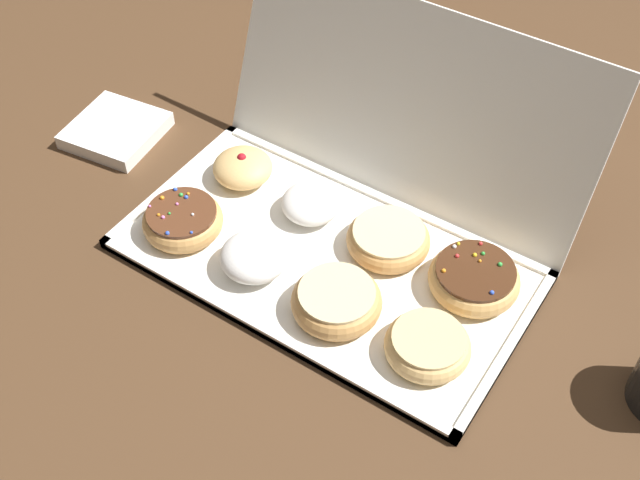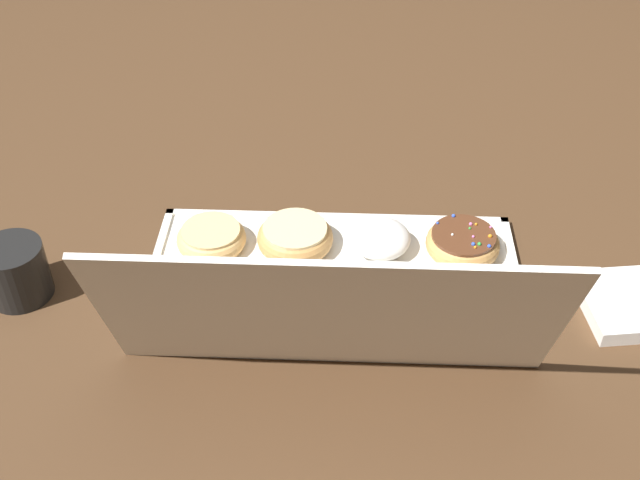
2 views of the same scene
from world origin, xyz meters
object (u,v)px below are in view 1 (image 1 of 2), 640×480
glazed_ring_donut_3 (428,345)px  jelly_filled_donut_4 (243,168)px  glazed_ring_donut_2 (337,301)px  powdered_filled_donut_5 (311,203)px  donut_box (325,261)px  napkin_stack (116,130)px  sprinkle_donut_0 (183,220)px  powdered_filled_donut_1 (254,256)px  sprinkle_donut_7 (474,278)px  glazed_ring_donut_6 (388,239)px

glazed_ring_donut_3 → jelly_filled_donut_4: size_ratio=1.21×
glazed_ring_donut_2 → powdered_filled_donut_5: 0.18m
glazed_ring_donut_3 → powdered_filled_donut_5: powdered_filled_donut_5 is taller
donut_box → napkin_stack: (-0.42, 0.04, 0.01)m
sprinkle_donut_0 → glazed_ring_donut_2: sprinkle_donut_0 is taller
sprinkle_donut_0 → jelly_filled_donut_4: (0.01, 0.13, 0.00)m
sprinkle_donut_0 → jelly_filled_donut_4: size_ratio=1.28×
glazed_ring_donut_2 → jelly_filled_donut_4: 0.28m
powdered_filled_donut_1 → glazed_ring_donut_3: (0.26, 0.00, -0.00)m
donut_box → sprinkle_donut_0: 0.21m
sprinkle_donut_7 → sprinkle_donut_0: bearing=-161.7°
powdered_filled_donut_1 → napkin_stack: (-0.35, 0.11, -0.02)m
powdered_filled_donut_5 → glazed_ring_donut_2: bearing=-45.6°
sprinkle_donut_0 → glazed_ring_donut_2: size_ratio=0.96×
donut_box → jelly_filled_donut_4: size_ratio=6.25×
jelly_filled_donut_4 → napkin_stack: jelly_filled_donut_4 is taller
jelly_filled_donut_4 → powdered_filled_donut_1: bearing=-47.8°
glazed_ring_donut_3 → powdered_filled_donut_5: (-0.25, 0.12, 0.00)m
donut_box → glazed_ring_donut_6: (0.06, 0.06, 0.02)m
sprinkle_donut_0 → glazed_ring_donut_3: 0.38m
powdered_filled_donut_5 → glazed_ring_donut_6: bearing=1.2°
jelly_filled_donut_4 → napkin_stack: size_ratio=0.67×
glazed_ring_donut_3 → sprinkle_donut_7: (0.00, 0.12, 0.00)m
sprinkle_donut_0 → glazed_ring_donut_6: sprinkle_donut_0 is taller
glazed_ring_donut_2 → powdered_filled_donut_5: size_ratio=1.39×
powdered_filled_donut_1 → napkin_stack: bearing=163.3°
powdered_filled_donut_1 → napkin_stack: powdered_filled_donut_1 is taller
glazed_ring_donut_3 → jelly_filled_donut_4: 0.40m
sprinkle_donut_0 → powdered_filled_donut_1: bearing=-0.7°
glazed_ring_donut_3 → sprinkle_donut_7: bearing=89.6°
powdered_filled_donut_1 → napkin_stack: size_ratio=0.69×
glazed_ring_donut_3 → jelly_filled_donut_4: jelly_filled_donut_4 is taller
glazed_ring_donut_3 → jelly_filled_donut_4: bearing=161.3°
powdered_filled_donut_1 → napkin_stack: 0.37m
glazed_ring_donut_2 → napkin_stack: bearing=167.5°
powdered_filled_donut_1 → jelly_filled_donut_4: (-0.12, 0.13, -0.00)m
powdered_filled_donut_5 → sprinkle_donut_7: 0.25m
glazed_ring_donut_2 → glazed_ring_donut_3: glazed_ring_donut_2 is taller
powdered_filled_donut_5 → powdered_filled_donut_1: bearing=-92.5°
jelly_filled_donut_4 → sprinkle_donut_7: 0.38m
sprinkle_donut_0 → glazed_ring_donut_2: (0.26, -0.00, 0.00)m
powdered_filled_donut_1 → glazed_ring_donut_6: bearing=44.7°
donut_box → glazed_ring_donut_6: bearing=46.1°
donut_box → sprinkle_donut_0: size_ratio=4.90×
donut_box → glazed_ring_donut_3: bearing=-18.0°
sprinkle_donut_0 → napkin_stack: size_ratio=0.85×
powdered_filled_donut_1 → glazed_ring_donut_6: powdered_filled_donut_1 is taller
powdered_filled_donut_1 → jelly_filled_donut_4: size_ratio=1.04×
jelly_filled_donut_4 → sprinkle_donut_7: bearing=-0.4°
powdered_filled_donut_1 → glazed_ring_donut_2: powdered_filled_donut_1 is taller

